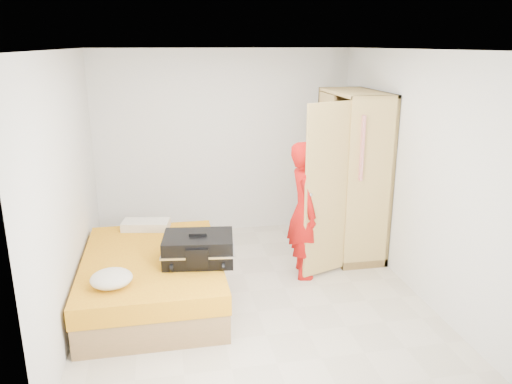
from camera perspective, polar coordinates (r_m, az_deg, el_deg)
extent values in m
plane|color=beige|center=(5.67, -0.72, -11.28)|extent=(4.00, 4.00, 0.00)
plane|color=white|center=(5.02, -0.84, 15.98)|extent=(4.00, 4.00, 0.00)
cube|color=white|center=(7.12, -3.65, 5.61)|extent=(3.60, 0.02, 2.60)
cube|color=white|center=(3.35, 5.36, -7.29)|extent=(3.60, 0.02, 2.60)
cube|color=white|center=(5.20, -20.69, 0.41)|extent=(0.02, 4.00, 2.60)
cube|color=white|center=(5.78, 17.08, 2.31)|extent=(0.02, 4.00, 2.60)
cube|color=#9E7247|center=(5.56, -11.67, -10.52)|extent=(1.40, 2.00, 0.30)
cube|color=gold|center=(5.45, -11.83, -8.18)|extent=(1.42, 2.02, 0.20)
cube|color=tan|center=(6.61, 13.09, 2.12)|extent=(0.04, 1.20, 2.10)
cube|color=tan|center=(5.99, 12.94, 0.64)|extent=(0.58, 0.04, 2.10)
cube|color=tan|center=(7.03, 9.18, 3.20)|extent=(0.58, 0.04, 2.10)
cube|color=tan|center=(6.33, 11.42, 11.08)|extent=(0.58, 1.20, 0.04)
cube|color=#A07A44|center=(6.82, 10.45, -6.13)|extent=(0.58, 1.20, 0.10)
cube|color=tan|center=(6.69, 7.82, 2.57)|extent=(0.04, 0.59, 2.00)
cube|color=tan|center=(5.71, 8.06, 0.13)|extent=(0.57, 0.24, 2.00)
cylinder|color=#B2B2B7|center=(6.35, 11.34, 9.65)|extent=(0.02, 1.10, 0.02)
imported|color=red|center=(5.81, 5.59, -2.07)|extent=(0.45, 0.63, 1.61)
cube|color=black|center=(5.17, -6.60, -6.42)|extent=(0.76, 0.59, 0.28)
cube|color=black|center=(5.11, -6.66, -4.81)|extent=(0.19, 0.07, 0.03)
ellipsoid|color=beige|center=(4.86, -16.20, -9.47)|extent=(0.39, 0.39, 0.15)
cube|color=beige|center=(6.19, -12.45, -3.68)|extent=(0.60, 0.38, 0.10)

